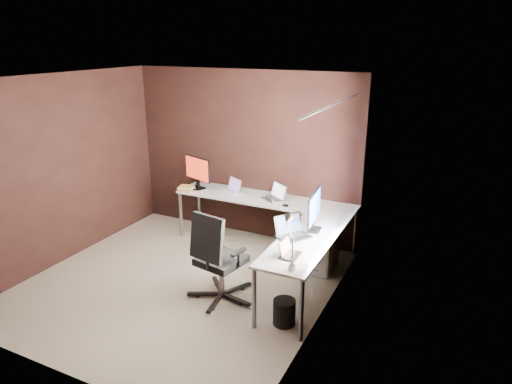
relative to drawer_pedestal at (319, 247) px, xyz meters
The scene contains 15 objects.
room 1.82m from the drawer_pedestal, 135.13° to the right, with size 3.60×3.60×2.50m.
desk 0.71m from the drawer_pedestal, 169.36° to the right, with size 2.65×2.25×0.73m.
drawer_pedestal is the anchor object (origin of this frame).
monitor_left 2.21m from the drawer_pedestal, behind, with size 0.54×0.24×0.48m.
monitor_right 0.83m from the drawer_pedestal, 82.85° to the right, with size 0.16×0.58×0.48m.
laptop_white 1.62m from the drawer_pedestal, 165.91° to the left, with size 0.37×0.34×0.20m.
laptop_silver 0.99m from the drawer_pedestal, 155.47° to the left, with size 0.42×0.40×0.23m.
laptop_black_big 0.88m from the drawer_pedestal, 99.13° to the right, with size 0.42×0.46×0.25m.
laptop_black_small 1.29m from the drawer_pedestal, 88.14° to the right, with size 0.19×0.26×0.18m.
book_stack 2.21m from the drawer_pedestal, behind, with size 0.24×0.20×0.07m.
mouse_left 2.10m from the drawer_pedestal, behind, with size 0.08×0.05×0.03m, color black.
mouse_corner 0.72m from the drawer_pedestal, 164.65° to the left, with size 0.09×0.06×0.04m, color black.
desk_lamp 1.62m from the drawer_pedestal, 84.97° to the right, with size 0.18×0.21×0.55m.
office_chair 1.47m from the drawer_pedestal, 123.03° to the right, with size 0.62×0.63×1.10m.
wastebasket 1.37m from the drawer_pedestal, 87.05° to the right, with size 0.24×0.24×0.28m, color black.
Camera 1 is at (3.05, -4.12, 2.91)m, focal length 32.00 mm.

